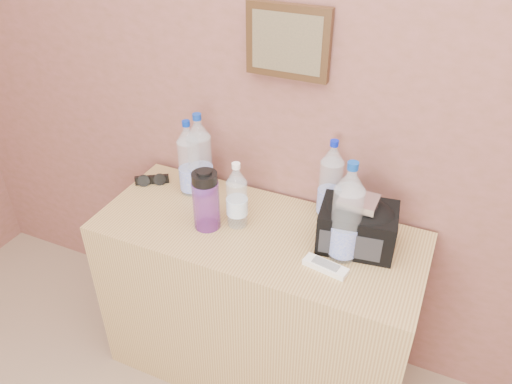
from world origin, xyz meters
TOP-DOWN VIEW (x-y plane):
  - picture_frame at (-0.29, 1.98)m, footprint 0.30×0.03m
  - dresser at (-0.29, 1.72)m, footprint 1.23×0.51m
  - pet_large_a at (-0.60, 1.87)m, footprint 0.10×0.10m
  - pet_large_b at (-0.64, 1.85)m, footprint 0.09×0.09m
  - pet_large_c at (-0.08, 1.93)m, footprint 0.09×0.09m
  - pet_large_d at (0.04, 1.72)m, footprint 0.10×0.10m
  - pet_small at (-0.37, 1.73)m, footprint 0.08×0.08m
  - nalgene_bottle at (-0.47, 1.67)m, footprint 0.10×0.10m
  - sunglasses at (-0.82, 1.84)m, footprint 0.15×0.12m
  - ac_remote at (0.01, 1.63)m, footprint 0.16×0.08m
  - toiletry_bag at (0.07, 1.79)m, footprint 0.29×0.22m
  - foil_packet at (0.06, 1.78)m, footprint 0.13×0.11m

SIDE VIEW (x-z plane):
  - dresser at x=-0.29m, z-range 0.00..0.77m
  - ac_remote at x=0.01m, z-range 0.77..0.79m
  - sunglasses at x=-0.82m, z-range 0.77..0.81m
  - toiletry_bag at x=0.07m, z-range 0.77..0.95m
  - pet_small at x=-0.37m, z-range 0.75..1.02m
  - nalgene_bottle at x=-0.47m, z-range 0.77..1.01m
  - pet_large_b at x=-0.64m, z-range 0.75..1.07m
  - pet_large_c at x=-0.08m, z-range 0.75..1.07m
  - pet_large_a at x=-0.60m, z-range 0.75..1.10m
  - pet_large_d at x=0.04m, z-range 0.75..1.12m
  - foil_packet at x=0.06m, z-range 0.95..0.97m
  - picture_frame at x=-0.29m, z-range 1.27..1.52m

